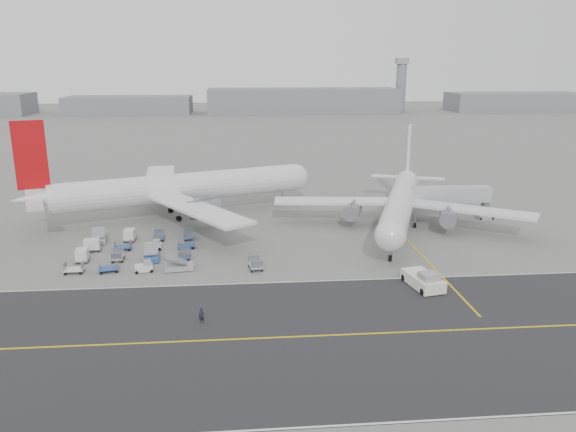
{
  "coord_description": "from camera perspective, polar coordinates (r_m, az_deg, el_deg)",
  "views": [
    {
      "loc": [
        1.99,
        -73.41,
        29.13
      ],
      "look_at": [
        9.52,
        12.0,
        5.47
      ],
      "focal_mm": 35.0,
      "sensor_mm": 36.0,
      "label": 1
    }
  ],
  "objects": [
    {
      "name": "control_tower",
      "position": [
        352.56,
        11.41,
        13.04
      ],
      "size": [
        7.0,
        7.0,
        31.25
      ],
      "color": "gray",
      "rests_on": "ground"
    },
    {
      "name": "ground_crew_a",
      "position": [
        66.21,
        -8.78,
        -9.96
      ],
      "size": [
        0.79,
        0.63,
        1.9
      ],
      "primitive_type": "imported",
      "rotation": [
        0.0,
        0.0,
        -0.29
      ],
      "color": "black",
      "rests_on": "ground"
    },
    {
      "name": "stray_dolly",
      "position": [
        81.92,
        -3.33,
        -5.43
      ],
      "size": [
        2.16,
        3.05,
        1.73
      ],
      "primitive_type": null,
      "rotation": [
        0.0,
        0.0,
        0.16
      ],
      "color": "silver",
      "rests_on": "ground"
    },
    {
      "name": "pushback_tug",
      "position": [
        77.28,
        13.61,
        -6.35
      ],
      "size": [
        4.49,
        8.93,
        2.51
      ],
      "rotation": [
        0.0,
        0.0,
        0.2
      ],
      "color": "silver",
      "rests_on": "ground"
    },
    {
      "name": "taxiway",
      "position": [
        62.69,
        -1.73,
        -12.26
      ],
      "size": [
        220.0,
        59.0,
        0.03
      ],
      "color": "#2C2C2F",
      "rests_on": "ground"
    },
    {
      "name": "horizon_buildings",
      "position": [
        335.85,
        -0.24,
        10.45
      ],
      "size": [
        520.0,
        28.0,
        28.0
      ],
      "primitive_type": null,
      "color": "gray",
      "rests_on": "ground"
    },
    {
      "name": "airliner_a",
      "position": [
        109.81,
        -11.41,
        2.77
      ],
      "size": [
        54.54,
        53.57,
        19.64
      ],
      "rotation": [
        0.0,
        0.0,
        1.92
      ],
      "color": "silver",
      "rests_on": "ground"
    },
    {
      "name": "airliner_b",
      "position": [
        103.17,
        11.37,
        1.43
      ],
      "size": [
        44.49,
        45.29,
        16.32
      ],
      "rotation": [
        0.0,
        0.0,
        -0.35
      ],
      "color": "silver",
      "rests_on": "ground"
    },
    {
      "name": "jet_bridge",
      "position": [
        110.69,
        16.02,
        1.96
      ],
      "size": [
        17.16,
        3.77,
        6.46
      ],
      "rotation": [
        0.0,
        0.0,
        -0.04
      ],
      "color": "gray",
      "rests_on": "ground"
    },
    {
      "name": "ground",
      "position": [
        79.01,
        -6.16,
        -6.3
      ],
      "size": [
        700.0,
        700.0,
        0.0
      ],
      "primitive_type": "plane",
      "color": "gray",
      "rests_on": "ground"
    },
    {
      "name": "gse_cluster",
      "position": [
        90.84,
        -15.13,
        -3.83
      ],
      "size": [
        24.68,
        23.92,
        2.07
      ],
      "primitive_type": null,
      "rotation": [
        0.0,
        0.0,
        0.08
      ],
      "color": "#9E9FA4",
      "rests_on": "ground"
    }
  ]
}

